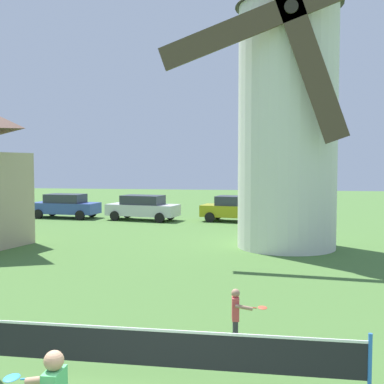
# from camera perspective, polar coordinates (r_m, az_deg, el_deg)

# --- Properties ---
(windmill) EXTENTS (9.88, 4.80, 14.13)m
(windmill) POSITION_cam_1_polar(r_m,az_deg,el_deg) (20.64, 11.31, 11.02)
(windmill) COLOR silver
(windmill) RESTS_ON ground_plane
(tennis_net) EXTENTS (5.89, 0.06, 1.10)m
(tennis_net) POSITION_cam_1_polar(r_m,az_deg,el_deg) (7.73, -2.47, -18.18)
(tennis_net) COLOR blue
(tennis_net) RESTS_ON ground_plane
(player_far) EXTENTS (0.71, 0.40, 1.11)m
(player_far) POSITION_cam_1_polar(r_m,az_deg,el_deg) (9.60, 5.36, -14.19)
(player_far) COLOR #333338
(player_far) RESTS_ON ground_plane
(parked_car_blue) EXTENTS (4.45, 2.18, 1.56)m
(parked_car_blue) POSITION_cam_1_polar(r_m,az_deg,el_deg) (32.31, -14.82, -1.56)
(parked_car_blue) COLOR #334C99
(parked_car_blue) RESTS_ON ground_plane
(parked_car_silver) EXTENTS (4.70, 2.52, 1.56)m
(parked_car_silver) POSITION_cam_1_polar(r_m,az_deg,el_deg) (30.11, -5.88, -1.82)
(parked_car_silver) COLOR silver
(parked_car_silver) RESTS_ON ground_plane
(parked_car_mustard) EXTENTS (4.43, 2.45, 1.56)m
(parked_car_mustard) POSITION_cam_1_polar(r_m,az_deg,el_deg) (29.34, 5.28, -1.96)
(parked_car_mustard) COLOR #999919
(parked_car_mustard) RESTS_ON ground_plane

